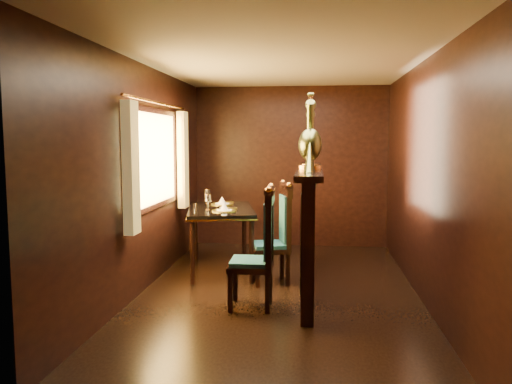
# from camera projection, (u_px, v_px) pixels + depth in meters

# --- Properties ---
(ground) EXTENTS (5.00, 5.00, 0.00)m
(ground) POSITION_uv_depth(u_px,v_px,m) (279.00, 292.00, 5.49)
(ground) COLOR black
(ground) RESTS_ON ground
(room_shell) EXTENTS (3.04, 5.04, 2.52)m
(room_shell) POSITION_uv_depth(u_px,v_px,m) (272.00, 148.00, 5.35)
(room_shell) COLOR black
(room_shell) RESTS_ON ground
(partition) EXTENTS (0.26, 2.70, 1.36)m
(partition) POSITION_uv_depth(u_px,v_px,m) (309.00, 224.00, 5.67)
(partition) COLOR black
(partition) RESTS_ON ground
(dining_table) EXTENTS (1.09, 1.51, 1.01)m
(dining_table) POSITION_uv_depth(u_px,v_px,m) (220.00, 214.00, 6.37)
(dining_table) COLOR black
(dining_table) RESTS_ON ground
(chair_left) EXTENTS (0.45, 0.49, 1.23)m
(chair_left) POSITION_uv_depth(u_px,v_px,m) (262.00, 244.00, 4.94)
(chair_left) COLOR black
(chair_left) RESTS_ON ground
(chair_right) EXTENTS (0.53, 0.54, 1.20)m
(chair_right) POSITION_uv_depth(u_px,v_px,m) (280.00, 230.00, 5.82)
(chair_right) COLOR black
(chair_right) RESTS_ON ground
(peacock_left) EXTENTS (0.26, 0.69, 0.83)m
(peacock_left) POSITION_uv_depth(u_px,v_px,m) (310.00, 130.00, 5.27)
(peacock_left) COLOR #184A30
(peacock_left) RESTS_ON partition
(peacock_right) EXTENTS (0.22, 0.59, 0.70)m
(peacock_right) POSITION_uv_depth(u_px,v_px,m) (310.00, 136.00, 5.71)
(peacock_right) COLOR #184A30
(peacock_right) RESTS_ON partition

